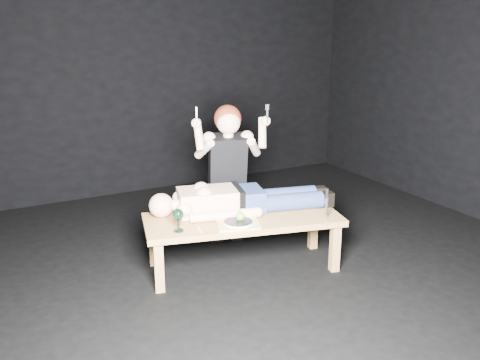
{
  "coord_description": "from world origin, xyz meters",
  "views": [
    {
      "loc": [
        -2.12,
        -3.5,
        1.97
      ],
      "look_at": [
        -0.2,
        0.1,
        0.75
      ],
      "focal_mm": 39.7,
      "sensor_mm": 36.0,
      "label": 1
    }
  ],
  "objects": [
    {
      "name": "plate",
      "position": [
        -0.33,
        -0.11,
        0.48
      ],
      "size": [
        0.28,
        0.28,
        0.02
      ],
      "primitive_type": "cylinder",
      "rotation": [
        0.0,
        0.0,
        -0.34
      ],
      "color": "white",
      "rests_on": "serving_tray"
    },
    {
      "name": "ground",
      "position": [
        0.0,
        0.0,
        0.0
      ],
      "size": [
        5.0,
        5.0,
        0.0
      ],
      "primitive_type": "plane",
      "color": "black",
      "rests_on": "ground"
    },
    {
      "name": "spoon_flat",
      "position": [
        -0.25,
        -0.06,
        0.45
      ],
      "size": [
        0.07,
        0.16,
        0.01
      ],
      "primitive_type": "cube",
      "rotation": [
        0.0,
        0.0,
        0.36
      ],
      "color": "#B2B2B7",
      "rests_on": "table"
    },
    {
      "name": "table",
      "position": [
        -0.2,
        0.05,
        0.23
      ],
      "size": [
        1.68,
        0.96,
        0.45
      ],
      "primitive_type": "cube",
      "rotation": [
        0.0,
        0.0,
        -0.24
      ],
      "color": "#AF7E3E",
      "rests_on": "ground"
    },
    {
      "name": "kneeling_woman",
      "position": [
        -0.07,
        0.62,
        0.66
      ],
      "size": [
        0.92,
        0.97,
        1.33
      ],
      "primitive_type": null,
      "rotation": [
        0.0,
        0.0,
        -0.32
      ],
      "color": "black",
      "rests_on": "ground"
    },
    {
      "name": "back_wall",
      "position": [
        0.0,
        2.5,
        1.5
      ],
      "size": [
        5.0,
        0.0,
        5.0
      ],
      "primitive_type": "plane",
      "rotation": [
        1.57,
        0.0,
        0.0
      ],
      "color": "black",
      "rests_on": "ground"
    },
    {
      "name": "lying_man",
      "position": [
        -0.12,
        0.18,
        0.58
      ],
      "size": [
        1.6,
        0.82,
        0.25
      ],
      "primitive_type": null,
      "rotation": [
        0.0,
        0.0,
        -0.24
      ],
      "color": "beige",
      "rests_on": "table"
    },
    {
      "name": "apple",
      "position": [
        -0.31,
        -0.1,
        0.52
      ],
      "size": [
        0.07,
        0.07,
        0.07
      ],
      "primitive_type": "sphere",
      "color": "green",
      "rests_on": "plate"
    },
    {
      "name": "knife_flat",
      "position": [
        -0.19,
        -0.16,
        0.45
      ],
      "size": [
        0.12,
        0.14,
        0.01
      ],
      "primitive_type": "cube",
      "rotation": [
        0.0,
        0.0,
        -0.67
      ],
      "color": "#B2B2B7",
      "rests_on": "table"
    },
    {
      "name": "goblet",
      "position": [
        -0.78,
        0.01,
        0.54
      ],
      "size": [
        0.11,
        0.11,
        0.18
      ],
      "primitive_type": null,
      "rotation": [
        0.0,
        0.0,
        -0.24
      ],
      "color": "black",
      "rests_on": "table"
    },
    {
      "name": "serving_tray",
      "position": [
        -0.33,
        -0.11,
        0.46
      ],
      "size": [
        0.39,
        0.33,
        0.02
      ],
      "primitive_type": "cube",
      "rotation": [
        0.0,
        0.0,
        -0.34
      ],
      "color": "tan",
      "rests_on": "table"
    },
    {
      "name": "fork_flat",
      "position": [
        -0.62,
        -0.03,
        0.45
      ],
      "size": [
        0.05,
        0.17,
        0.01
      ],
      "primitive_type": "cube",
      "rotation": [
        0.0,
        0.0,
        -0.22
      ],
      "color": "#B2B2B7",
      "rests_on": "table"
    },
    {
      "name": "carving_knife",
      "position": [
        0.37,
        -0.3,
        0.58
      ],
      "size": [
        0.04,
        0.04,
        0.25
      ],
      "primitive_type": null,
      "rotation": [
        0.0,
        0.0,
        -0.24
      ],
      "color": "#B2B2B7",
      "rests_on": "table"
    }
  ]
}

